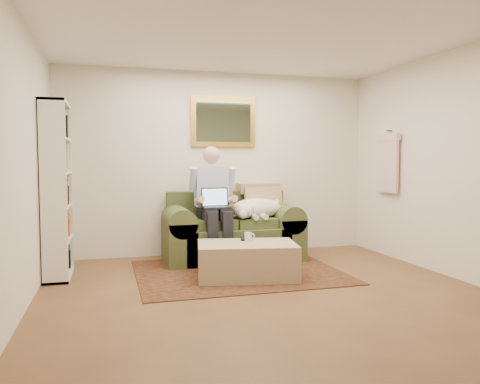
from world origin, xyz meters
name	(u,v)px	position (x,y,z in m)	size (l,w,h in m)	color
room_shell	(266,164)	(0.00, 0.35, 1.30)	(4.51, 5.00, 2.61)	brown
rug	(238,272)	(-0.05, 1.24, 0.01)	(2.40, 1.92, 0.01)	black
sofa	(232,236)	(0.07, 2.01, 0.31)	(1.82, 0.92, 1.09)	#3F4725
seated_man	(215,205)	(-0.20, 1.84, 0.76)	(0.60, 0.85, 1.53)	#8CA1D8
laptop	(216,202)	(-0.20, 1.77, 0.80)	(0.35, 0.28, 0.26)	black
sleeping_dog	(257,208)	(0.40, 1.92, 0.69)	(0.75, 0.47, 0.28)	white
ottoman	(247,261)	(-0.02, 0.95, 0.20)	(1.10, 0.70, 0.40)	tan
coffee_mug	(248,237)	(0.03, 1.09, 0.45)	(0.08, 0.08, 0.10)	white
tv_remote	(243,239)	(-0.01, 1.16, 0.41)	(0.05, 0.15, 0.02)	black
bookshelf	(57,190)	(-2.10, 1.60, 1.00)	(0.28, 0.80, 2.00)	white
wall_mirror	(223,121)	(0.07, 2.47, 1.90)	(0.94, 0.04, 0.72)	gold
hanging_shirt	(387,160)	(2.19, 1.60, 1.35)	(0.06, 0.52, 0.90)	beige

